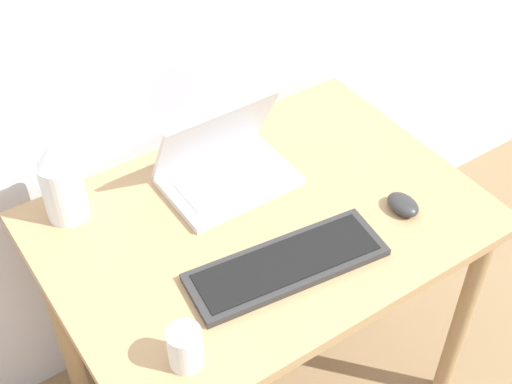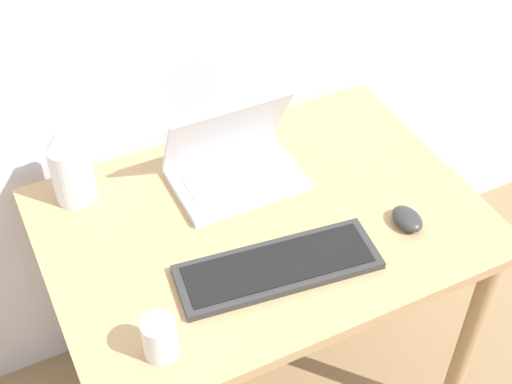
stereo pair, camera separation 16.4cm
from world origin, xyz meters
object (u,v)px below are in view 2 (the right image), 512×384
Objects in this scene: vase at (70,163)px; laptop at (233,162)px; mouse at (407,219)px; mug at (160,338)px; keyboard at (278,267)px.

laptop is at bearing -15.07° from vase.
mug reaches higher than mouse.
laptop reaches higher than mug.
laptop is at bearing 131.34° from mouse.
laptop is 3.57× the size of mouse.
mug is at bearing -130.10° from laptop.
laptop reaches higher than mouse.
keyboard is 4.95× the size of mug.
mug is at bearing -163.96° from keyboard.
keyboard is at bearing -97.45° from laptop.
vase is at bearing 164.93° from laptop.
laptop is 0.40m from vase.
mouse is 0.66m from mug.
vase is at bearing 146.95° from mouse.
keyboard is 0.56m from vase.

